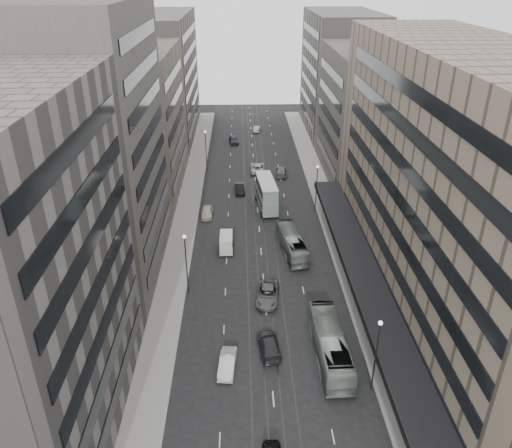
{
  "coord_description": "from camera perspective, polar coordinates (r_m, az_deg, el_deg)",
  "views": [
    {
      "loc": [
        -2.81,
        -40.76,
        36.85
      ],
      "look_at": [
        -0.83,
        19.73,
        5.68
      ],
      "focal_mm": 35.0,
      "sensor_mm": 36.0,
      "label": 1
    }
  ],
  "objects": [
    {
      "name": "ground",
      "position": [
        55.02,
        1.58,
        -14.81
      ],
      "size": [
        220.0,
        220.0,
        0.0
      ],
      "primitive_type": "plane",
      "color": "black",
      "rests_on": "ground"
    },
    {
      "name": "sidewalk_right",
      "position": [
        87.73,
        8.02,
        2.18
      ],
      "size": [
        4.0,
        125.0,
        0.15
      ],
      "primitive_type": "cube",
      "color": "gray",
      "rests_on": "ground"
    },
    {
      "name": "sidewalk_left",
      "position": [
        86.96,
        -7.77,
        1.97
      ],
      "size": [
        4.0,
        125.0,
        0.15
      ],
      "primitive_type": "cube",
      "color": "gray",
      "rests_on": "ground"
    },
    {
      "name": "department_store",
      "position": [
        58.71,
        22.73,
        3.13
      ],
      "size": [
        19.2,
        60.0,
        30.0
      ],
      "color": "#776957",
      "rests_on": "ground"
    },
    {
      "name": "building_right_mid",
      "position": [
        99.06,
        12.68,
        12.08
      ],
      "size": [
        15.0,
        28.0,
        24.0
      ],
      "primitive_type": "cube",
      "color": "#48443F",
      "rests_on": "ground"
    },
    {
      "name": "building_right_far",
      "position": [
        127.22,
        9.57,
        16.55
      ],
      "size": [
        15.0,
        32.0,
        28.0
      ],
      "primitive_type": "cube",
      "color": "slate",
      "rests_on": "ground"
    },
    {
      "name": "building_left_a",
      "position": [
        43.59,
        -27.12,
        -6.21
      ],
      "size": [
        15.0,
        28.0,
        30.0
      ],
      "primitive_type": "cube",
      "color": "slate",
      "rests_on": "ground"
    },
    {
      "name": "building_left_b",
      "position": [
        65.69,
        -18.51,
        8.25
      ],
      "size": [
        15.0,
        26.0,
        34.0
      ],
      "primitive_type": "cube",
      "color": "#48443F",
      "rests_on": "ground"
    },
    {
      "name": "building_left_c",
      "position": [
        92.03,
        -13.79,
        11.14
      ],
      "size": [
        15.0,
        28.0,
        25.0
      ],
      "primitive_type": "cube",
      "color": "#74665A",
      "rests_on": "ground"
    },
    {
      "name": "building_left_d",
      "position": [
        123.35,
        -11.0,
        16.1
      ],
      "size": [
        15.0,
        38.0,
        28.0
      ],
      "primitive_type": "cube",
      "color": "slate",
      "rests_on": "ground"
    },
    {
      "name": "lamp_right_near",
      "position": [
        49.37,
        13.66,
        -13.57
      ],
      "size": [
        0.44,
        0.44,
        8.32
      ],
      "color": "#262628",
      "rests_on": "ground"
    },
    {
      "name": "lamp_right_far",
      "position": [
        83.05,
        6.95,
        4.64
      ],
      "size": [
        0.44,
        0.44,
        8.32
      ],
      "color": "#262628",
      "rests_on": "ground"
    },
    {
      "name": "lamp_left_near",
      "position": [
        61.91,
        -8.02,
        -3.79
      ],
      "size": [
        0.44,
        0.44,
        8.32
      ],
      "color": "#262628",
      "rests_on": "ground"
    },
    {
      "name": "lamp_left_far",
      "position": [
        101.09,
        -5.76,
        8.87
      ],
      "size": [
        0.44,
        0.44,
        8.32
      ],
      "color": "#262628",
      "rests_on": "ground"
    },
    {
      "name": "bus_near",
      "position": [
        54.25,
        8.45,
        -13.49
      ],
      "size": [
        3.16,
        12.32,
        3.41
      ],
      "primitive_type": "imported",
      "rotation": [
        0.0,
        0.0,
        3.17
      ],
      "color": "gray",
      "rests_on": "ground"
    },
    {
      "name": "bus_far",
      "position": [
        72.08,
        4.11,
        -2.17
      ],
      "size": [
        3.98,
        11.22,
        3.06
      ],
      "primitive_type": "imported",
      "rotation": [
        0.0,
        0.0,
        3.27
      ],
      "color": "gray",
      "rests_on": "ground"
    },
    {
      "name": "double_decker",
      "position": [
        84.73,
        1.2,
        3.53
      ],
      "size": [
        3.67,
        9.6,
        5.13
      ],
      "rotation": [
        0.0,
        0.0,
        0.1
      ],
      "color": "gray",
      "rests_on": "ground"
    },
    {
      "name": "panel_van",
      "position": [
        72.41,
        -3.42,
        -2.1
      ],
      "size": [
        2.03,
        4.09,
        2.58
      ],
      "rotation": [
        0.0,
        0.0,
        -0.0
      ],
      "color": "beige",
      "rests_on": "ground"
    },
    {
      "name": "sedan_1",
      "position": [
        53.13,
        -3.29,
        -15.6
      ],
      "size": [
        2.05,
        4.71,
        1.51
      ],
      "primitive_type": "imported",
      "rotation": [
        0.0,
        0.0,
        -0.1
      ],
      "color": "silver",
      "rests_on": "ground"
    },
    {
      "name": "sedan_2",
      "position": [
        62.42,
        1.33,
        -8.02
      ],
      "size": [
        3.38,
        6.12,
        1.62
      ],
      "primitive_type": "imported",
      "rotation": [
        0.0,
        0.0,
        -0.12
      ],
      "color": "#57575A",
      "rests_on": "ground"
    },
    {
      "name": "sedan_3",
      "position": [
        55.17,
        1.48,
        -13.6
      ],
      "size": [
        2.73,
        5.52,
        1.54
      ],
      "primitive_type": "imported",
      "rotation": [
        0.0,
        0.0,
        3.25
      ],
      "color": "#262629",
      "rests_on": "ground"
    },
    {
      "name": "sedan_4",
      "position": [
        82.99,
        -5.62,
        1.35
      ],
      "size": [
        1.86,
        4.6,
        1.57
      ],
      "primitive_type": "imported",
      "rotation": [
        0.0,
        0.0,
        -0.0
      ],
      "color": "beige",
      "rests_on": "ground"
    },
    {
      "name": "sedan_5",
      "position": [
        91.78,
        -1.87,
        4.09
      ],
      "size": [
        1.95,
        4.8,
        1.55
      ],
      "primitive_type": "imported",
      "rotation": [
        0.0,
        0.0,
        0.07
      ],
      "color": "black",
      "rests_on": "ground"
    },
    {
      "name": "sedan_6",
      "position": [
        101.47,
        0.16,
        6.45
      ],
      "size": [
        2.82,
        5.96,
        1.65
      ],
      "primitive_type": "imported",
      "rotation": [
        0.0,
        0.0,
        3.13
      ],
      "color": "#B9B9B5",
      "rests_on": "ground"
    },
    {
      "name": "sedan_7",
      "position": [
        99.78,
        2.88,
        6.03
      ],
      "size": [
        2.52,
        5.6,
        1.59
      ],
      "primitive_type": "imported",
      "rotation": [
        0.0,
        0.0,
        3.09
      ],
      "color": "#565659",
      "rests_on": "ground"
    },
    {
      "name": "sedan_8",
      "position": [
        118.88,
        -2.57,
        9.59
      ],
      "size": [
        2.48,
        5.07,
        1.66
      ],
      "primitive_type": "imported",
      "rotation": [
        0.0,
        0.0,
        0.11
      ],
      "color": "#2B2B2E",
      "rests_on": "ground"
    },
    {
      "name": "sedan_9",
      "position": [
        128.03,
        0.12,
        10.85
      ],
      "size": [
        2.03,
        4.38,
        1.39
      ],
      "primitive_type": "imported",
      "rotation": [
        0.0,
        0.0,
        3.01
      ],
      "color": "#BBAC9B",
      "rests_on": "ground"
    }
  ]
}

